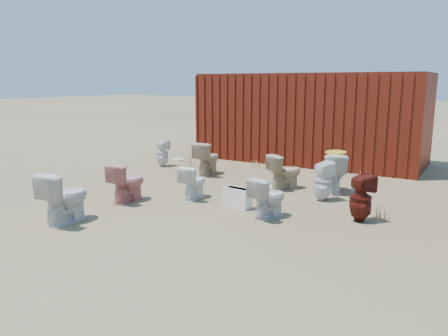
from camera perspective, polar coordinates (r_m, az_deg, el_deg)
The scene contains 22 objects.
ground at distance 8.02m, azimuth -2.24°, elevation -4.57°, with size 100.00×100.00×0.00m, color brown.
shipping_container at distance 12.42m, azimuth 11.22°, elevation 6.47°, with size 6.00×2.40×2.40m, color #4D130C.
toilet_front_a at distance 7.26m, azimuth -20.06°, elevation -3.57°, with size 0.46×0.81×0.83m, color silver.
toilet_front_pink at distance 8.21m, azimuth -12.50°, elevation -1.79°, with size 0.41×0.72×0.74m, color tan.
toilet_front_c at distance 8.26m, azimuth -4.01°, elevation -1.85°, with size 0.36×0.63×0.64m, color white.
toilet_front_maroon at distance 7.20m, azimuth 17.42°, elevation -3.75°, with size 0.35×0.35×0.77m, color #50140D.
toilet_front_e at distance 7.11m, azimuth 5.82°, elevation -3.83°, with size 0.38×0.67×0.68m, color silver.
toilet_back_a at distance 11.51m, azimuth -8.06°, elevation 1.94°, with size 0.31×0.32×0.70m, color white.
toilet_back_beige_left at distance 10.36m, azimuth -2.20°, elevation 1.28°, with size 0.44×0.78×0.79m, color #C0AB8D.
toilet_back_beige_right at distance 9.08m, azimuth 8.00°, elevation -0.45°, with size 0.41×0.71×0.73m, color #BDAD8A.
toilet_back_yellowlid at distance 9.00m, azimuth 14.30°, elevation -0.57°, with size 0.44×0.78×0.79m, color silver.
toilet_back_e at distance 8.29m, azimuth 12.76°, elevation -1.67°, with size 0.34×0.34×0.75m, color white.
yellow_lid at distance 8.93m, azimuth 14.42°, elevation 2.01°, with size 0.40×0.50×0.03m, color gold.
loose_tank at distance 7.70m, azimuth 1.78°, elevation -3.89°, with size 0.50×0.20×0.35m, color white.
loose_lid_near at distance 9.21m, azimuth 6.48°, elevation -2.48°, with size 0.38×0.49×0.02m, color #BDAC89.
loose_lid_far at distance 12.49m, azimuth -6.00°, elevation 1.14°, with size 0.36×0.47×0.02m, color beige.
weed_clump_a at distance 11.54m, azimuth -4.68°, elevation 1.11°, with size 0.36×0.36×0.33m, color tan.
weed_clump_b at distance 10.47m, azimuth 6.98°, elevation -0.01°, with size 0.32×0.32×0.32m, color tan.
weed_clump_c at distance 10.09m, azimuth 17.41°, elevation -0.99°, with size 0.36×0.36×0.28m, color tan.
weed_clump_d at distance 11.24m, azimuth 4.56°, elevation 0.61°, with size 0.30×0.30×0.24m, color tan.
weed_clump_e at distance 10.60m, azimuth 13.59°, elevation -0.12°, with size 0.34×0.34×0.31m, color tan.
weed_clump_f at distance 7.46m, azimuth 20.19°, elevation -5.49°, with size 0.28×0.28×0.25m, color tan.
Camera 1 is at (4.29, -6.42, 2.18)m, focal length 35.00 mm.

